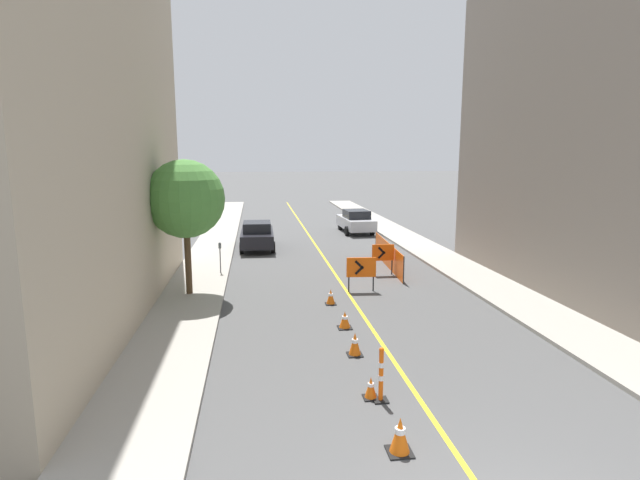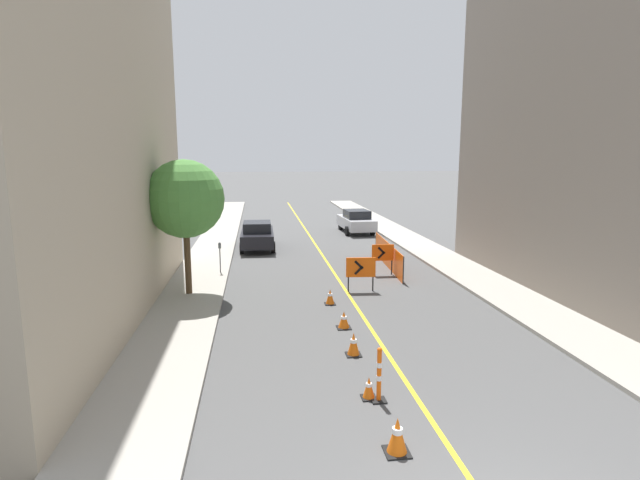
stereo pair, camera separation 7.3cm
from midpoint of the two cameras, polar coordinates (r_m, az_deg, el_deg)
name	(u,v)px [view 1 (the left image)]	position (r m, az deg, el deg)	size (l,w,h in m)	color
lane_stripe	(313,241)	(31.27, -0.91, -0.08)	(0.12, 50.54, 0.01)	gold
sidewalk_left	(216,242)	(31.17, -11.88, -0.22)	(2.37, 50.54, 0.12)	#9E998E
sidewalk_right	(405,238)	(32.47, 9.62, 0.25)	(2.37, 50.54, 0.12)	#9E998E
building_facade_left	(25,43)	(18.07, -30.73, 18.74)	(6.00, 16.91, 17.18)	tan
building_facade_right	(638,123)	(21.59, 32.47, 11.19)	(6.00, 17.34, 12.91)	slate
traffic_cone_nearest	(400,435)	(9.80, 8.90, -21.20)	(0.46, 0.46, 0.68)	black
traffic_cone_second	(371,388)	(11.60, 5.64, -16.47)	(0.33, 0.33, 0.50)	black
traffic_cone_third	(355,344)	(13.76, 3.85, -11.79)	(0.41, 0.41, 0.63)	black
traffic_cone_fourth	(345,320)	(15.76, 2.72, -9.12)	(0.44, 0.44, 0.54)	black
traffic_cone_fifth	(331,297)	(18.14, 1.12, -6.52)	(0.39, 0.39, 0.56)	black
delineator_post_front	(381,378)	(11.38, 6.80, -15.38)	(0.32, 0.32, 1.24)	black
arrow_barricade_primary	(361,268)	(19.69, 4.63, -3.25)	(1.16, 0.15, 1.37)	#EF560C
arrow_barricade_secondary	(383,254)	(22.49, 7.12, -1.58)	(1.00, 0.09, 1.39)	#EF560C
safety_mesh_fence	(388,255)	(24.16, 7.69, -1.70)	(0.45, 6.51, 1.18)	#EF560C
parked_car_curb_near	(257,235)	(28.65, -7.27, 0.54)	(1.94, 4.32, 1.59)	black
parked_car_curb_mid	(356,221)	(34.51, 4.06, 2.16)	(2.05, 4.40, 1.59)	#B7B7BC
parking_meter_near_curb	(220,251)	(22.71, -11.45, -1.26)	(0.12, 0.11, 1.37)	#4C4C51
street_tree_left_near	(185,199)	(19.16, -15.25, 4.52)	(2.91, 2.91, 5.07)	#4C3823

